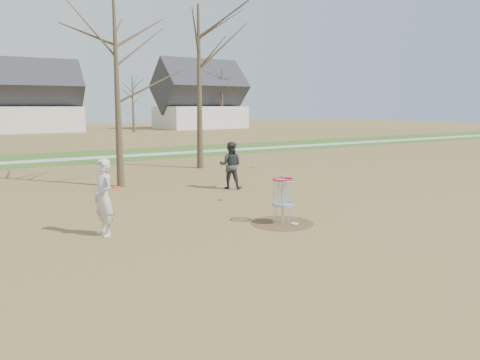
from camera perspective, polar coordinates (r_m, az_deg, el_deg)
name	(u,v)px	position (r m, az deg, el deg)	size (l,w,h in m)	color
ground	(282,223)	(13.53, 5.18, -5.28)	(160.00, 160.00, 0.00)	brown
green_band	(91,156)	(32.60, -17.66, 2.76)	(160.00, 8.00, 0.01)	#2D5119
footpath	(95,158)	(31.63, -17.21, 2.62)	(160.00, 1.50, 0.01)	#9E9E99
dirt_circle	(282,223)	(13.53, 5.18, -5.26)	(1.80, 1.80, 0.01)	#47331E
player_standing	(104,198)	(12.52, -16.30, -2.07)	(0.73, 0.48, 2.01)	silver
player_throwing	(231,165)	(18.91, -1.16, 1.81)	(0.93, 0.72, 1.91)	#2F2E33
disc_grounded	(295,224)	(13.46, 6.68, -5.29)	(0.22, 0.22, 0.02)	silver
discs_in_play	(198,175)	(14.17, -5.14, 0.56)	(5.50, 1.83, 0.06)	#FF5B0D
disc_golf_basket	(283,192)	(13.34, 5.24, -1.47)	(0.64, 0.64, 1.35)	#9EA3AD
bare_trees	(66,84)	(47.28, -20.40, 10.94)	(52.62, 44.98, 9.00)	#382B1E
houses_row	(60,104)	(64.18, -21.14, 8.63)	(56.51, 10.01, 7.26)	silver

